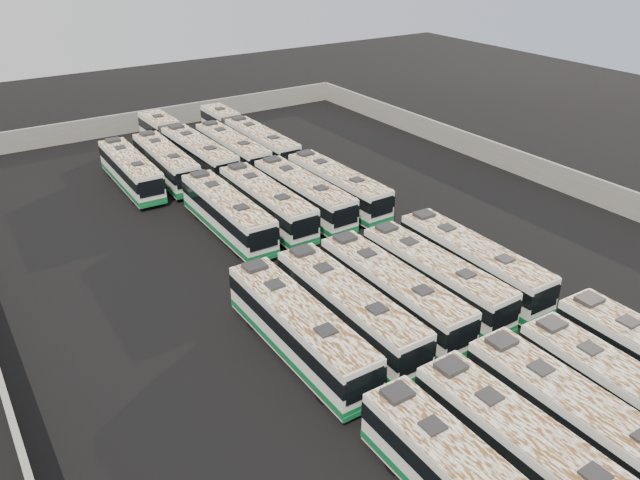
{
  "coord_description": "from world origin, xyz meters",
  "views": [
    {
      "loc": [
        -22.27,
        -30.56,
        20.87
      ],
      "look_at": [
        -1.84,
        0.72,
        1.6
      ],
      "focal_mm": 35.0,
      "sensor_mm": 36.0,
      "label": 1
    }
  ],
  "objects_px": {
    "bus_midfront_far_left": "(299,329)",
    "bus_midfront_left": "(348,309)",
    "bus_midfront_right": "(434,277)",
    "bus_back_far_right": "(247,136)",
    "bus_midback_far_right": "(338,186)",
    "bus_back_left": "(166,163)",
    "bus_back_center": "(185,146)",
    "bus_front_center": "(583,426)",
    "bus_front_right": "(631,401)",
    "bus_midfront_center": "(392,292)",
    "bus_midback_left": "(227,213)",
    "bus_midback_right": "(303,194)",
    "bus_front_left": "(533,459)",
    "bus_back_right": "(232,150)",
    "bus_midback_center": "(266,203)",
    "bus_back_far_left": "(131,170)",
    "bus_midfront_far_right": "(472,262)"
  },
  "relations": [
    {
      "from": "bus_midfront_far_right",
      "to": "bus_midback_center",
      "type": "bearing_deg",
      "value": 113.75
    },
    {
      "from": "bus_midfront_left",
      "to": "bus_midback_center",
      "type": "relative_size",
      "value": 1.01
    },
    {
      "from": "bus_midfront_far_left",
      "to": "bus_front_center",
      "type": "bearing_deg",
      "value": -62.79
    },
    {
      "from": "bus_midback_left",
      "to": "bus_midback_center",
      "type": "height_order",
      "value": "bus_midback_left"
    },
    {
      "from": "bus_midfront_right",
      "to": "bus_back_right",
      "type": "distance_m",
      "value": 27.7
    },
    {
      "from": "bus_midback_center",
      "to": "bus_back_left",
      "type": "xyz_separation_m",
      "value": [
        -3.19,
        12.74,
        -0.04
      ]
    },
    {
      "from": "bus_back_far_left",
      "to": "bus_back_left",
      "type": "bearing_deg",
      "value": 3.53
    },
    {
      "from": "bus_front_left",
      "to": "bus_midback_far_right",
      "type": "bearing_deg",
      "value": 69.88
    },
    {
      "from": "bus_front_left",
      "to": "bus_midback_center",
      "type": "relative_size",
      "value": 1.01
    },
    {
      "from": "bus_front_center",
      "to": "bus_midback_center",
      "type": "bearing_deg",
      "value": 89.92
    },
    {
      "from": "bus_midfront_right",
      "to": "bus_back_far_right",
      "type": "xyz_separation_m",
      "value": [
        3.1,
        30.73,
        0.01
      ]
    },
    {
      "from": "bus_front_center",
      "to": "bus_midfront_far_right",
      "type": "height_order",
      "value": "bus_front_center"
    },
    {
      "from": "bus_midfront_left",
      "to": "bus_midfront_center",
      "type": "xyz_separation_m",
      "value": [
        3.19,
        0.08,
        -0.01
      ]
    },
    {
      "from": "bus_back_right",
      "to": "bus_midfront_left",
      "type": "bearing_deg",
      "value": -103.42
    },
    {
      "from": "bus_midback_far_right",
      "to": "bus_back_left",
      "type": "distance_m",
      "value": 16.14
    },
    {
      "from": "bus_midfront_right",
      "to": "bus_back_left",
      "type": "distance_m",
      "value": 28.63
    },
    {
      "from": "bus_midfront_far_left",
      "to": "bus_midfront_left",
      "type": "xyz_separation_m",
      "value": [
        3.28,
        0.15,
        -0.01
      ]
    },
    {
      "from": "bus_midback_right",
      "to": "bus_midfront_left",
      "type": "bearing_deg",
      "value": -113.81
    },
    {
      "from": "bus_back_right",
      "to": "bus_midback_far_right",
      "type": "bearing_deg",
      "value": -76.29
    },
    {
      "from": "bus_midfront_center",
      "to": "bus_back_center",
      "type": "xyz_separation_m",
      "value": [
        -0.06,
        31.03,
        0.02
      ]
    },
    {
      "from": "bus_midback_right",
      "to": "bus_back_right",
      "type": "relative_size",
      "value": 1.02
    },
    {
      "from": "bus_midfront_left",
      "to": "bus_midback_right",
      "type": "distance_m",
      "value": 16.45
    },
    {
      "from": "bus_front_left",
      "to": "bus_midback_right",
      "type": "distance_m",
      "value": 28.71
    },
    {
      "from": "bus_front_center",
      "to": "bus_midfront_right",
      "type": "bearing_deg",
      "value": 75.65
    },
    {
      "from": "bus_front_right",
      "to": "bus_midfront_far_left",
      "type": "relative_size",
      "value": 0.97
    },
    {
      "from": "bus_midfront_center",
      "to": "bus_midfront_right",
      "type": "height_order",
      "value": "bus_midfront_center"
    },
    {
      "from": "bus_midfront_far_right",
      "to": "bus_back_right",
      "type": "distance_m",
      "value": 27.89
    },
    {
      "from": "bus_midfront_left",
      "to": "bus_midfront_far_right",
      "type": "bearing_deg",
      "value": 0.56
    },
    {
      "from": "bus_front_center",
      "to": "bus_back_far_left",
      "type": "relative_size",
      "value": 1.03
    },
    {
      "from": "bus_midfront_center",
      "to": "bus_midfront_right",
      "type": "bearing_deg",
      "value": 0.02
    },
    {
      "from": "bus_midfront_right",
      "to": "bus_back_center",
      "type": "relative_size",
      "value": 0.62
    },
    {
      "from": "bus_front_left",
      "to": "bus_midback_center",
      "type": "height_order",
      "value": "bus_front_left"
    },
    {
      "from": "bus_midback_left",
      "to": "bus_front_right",
      "type": "bearing_deg",
      "value": -76.43
    },
    {
      "from": "bus_midfront_left",
      "to": "bus_midfront_right",
      "type": "distance_m",
      "value": 6.47
    },
    {
      "from": "bus_front_left",
      "to": "bus_midfront_far_left",
      "type": "relative_size",
      "value": 0.99
    },
    {
      "from": "bus_back_center",
      "to": "bus_midback_center",
      "type": "bearing_deg",
      "value": -91.1
    },
    {
      "from": "bus_midback_left",
      "to": "bus_midback_right",
      "type": "xyz_separation_m",
      "value": [
        6.53,
        -0.08,
        -0.01
      ]
    },
    {
      "from": "bus_front_left",
      "to": "bus_back_far_left",
      "type": "xyz_separation_m",
      "value": [
        -3.14,
        40.65,
        -0.05
      ]
    },
    {
      "from": "bus_midback_left",
      "to": "bus_midback_center",
      "type": "bearing_deg",
      "value": 1.0
    },
    {
      "from": "bus_midfront_center",
      "to": "bus_midback_left",
      "type": "height_order",
      "value": "bus_midback_left"
    },
    {
      "from": "bus_front_right",
      "to": "bus_back_left",
      "type": "xyz_separation_m",
      "value": [
        -6.33,
        40.92,
        0.0
      ]
    },
    {
      "from": "bus_midback_center",
      "to": "bus_back_center",
      "type": "height_order",
      "value": "bus_back_center"
    },
    {
      "from": "bus_front_center",
      "to": "bus_midback_far_right",
      "type": "xyz_separation_m",
      "value": [
        6.47,
        27.82,
        -0.03
      ]
    },
    {
      "from": "bus_midfront_far_right",
      "to": "bus_midfront_far_left",
      "type": "bearing_deg",
      "value": -178.26
    },
    {
      "from": "bus_back_right",
      "to": "bus_midback_left",
      "type": "bearing_deg",
      "value": -117.84
    },
    {
      "from": "bus_midback_far_right",
      "to": "bus_midfront_center",
      "type": "bearing_deg",
      "value": -114.58
    },
    {
      "from": "bus_midfront_right",
      "to": "bus_back_far_right",
      "type": "distance_m",
      "value": 30.89
    },
    {
      "from": "bus_back_far_right",
      "to": "bus_midback_right",
      "type": "bearing_deg",
      "value": -101.05
    },
    {
      "from": "bus_midback_center",
      "to": "bus_back_right",
      "type": "bearing_deg",
      "value": 75.79
    },
    {
      "from": "bus_front_right",
      "to": "bus_back_center",
      "type": "bearing_deg",
      "value": 95.45
    }
  ]
}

